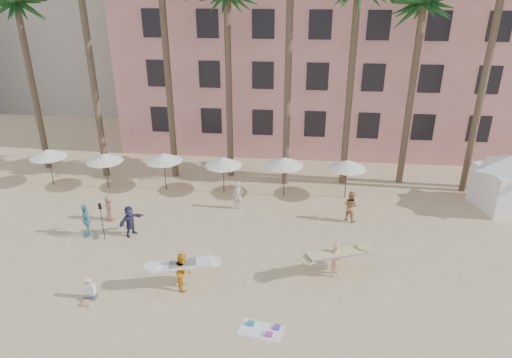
{
  "coord_description": "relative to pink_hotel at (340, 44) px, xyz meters",
  "views": [
    {
      "loc": [
        3.98,
        -14.72,
        13.26
      ],
      "look_at": [
        1.83,
        6.0,
        4.0
      ],
      "focal_mm": 32.0,
      "sensor_mm": 36.0,
      "label": 1
    }
  ],
  "objects": [
    {
      "name": "umbrella_row",
      "position": [
        -10.0,
        -13.5,
        -5.67
      ],
      "size": [
        22.5,
        2.7,
        2.73
      ],
      "color": "#332B23",
      "rests_on": "ground"
    },
    {
      "name": "beachgoers",
      "position": [
        -9.41,
        -18.19,
        -7.1
      ],
      "size": [
        15.75,
        4.85,
        1.9
      ],
      "color": "beige",
      "rests_on": "ground"
    },
    {
      "name": "carrier_white",
      "position": [
        -8.15,
        -23.76,
        -7.03
      ],
      "size": [
        2.84,
        1.34,
        1.83
      ],
      "color": "orange",
      "rests_on": "ground"
    },
    {
      "name": "beach_towel",
      "position": [
        -4.26,
        -26.21,
        -7.97
      ],
      "size": [
        1.96,
        1.32,
        0.14
      ],
      "color": "white",
      "rests_on": "ground"
    },
    {
      "name": "ground",
      "position": [
        -7.0,
        -26.0,
        -8.0
      ],
      "size": [
        120.0,
        120.0,
        0.0
      ],
      "primitive_type": "plane",
      "color": "#D1B789",
      "rests_on": "ground"
    },
    {
      "name": "pink_hotel",
      "position": [
        0.0,
        0.0,
        0.0
      ],
      "size": [
        35.0,
        14.0,
        16.0
      ],
      "primitive_type": "cube",
      "color": "pink",
      "rests_on": "ground"
    },
    {
      "name": "seated_man",
      "position": [
        -12.12,
        -25.06,
        -7.65
      ],
      "size": [
        0.44,
        0.78,
        1.01
      ],
      "color": "#3F3F4C",
      "rests_on": "ground"
    },
    {
      "name": "carrier_yellow",
      "position": [
        -1.09,
        -22.08,
        -6.99
      ],
      "size": [
        3.06,
        2.07,
        1.8
      ],
      "color": "#E0AD7E",
      "rests_on": "ground"
    },
    {
      "name": "paddle",
      "position": [
        -13.55,
        -20.06,
        -6.59
      ],
      "size": [
        0.18,
        0.04,
        2.23
      ],
      "color": "black",
      "rests_on": "ground"
    },
    {
      "name": "cabana",
      "position": [
        9.64,
        -13.81,
        -5.93
      ],
      "size": [
        5.44,
        5.44,
        3.5
      ],
      "color": "white",
      "rests_on": "ground"
    }
  ]
}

